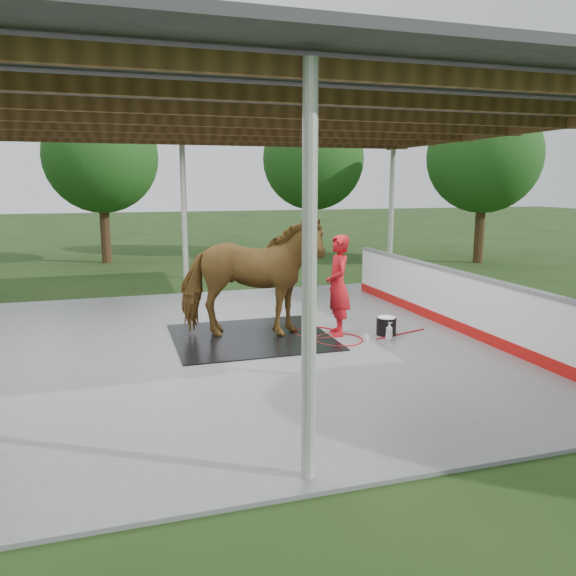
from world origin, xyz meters
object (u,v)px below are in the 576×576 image
object	(u,v)px
wash_bucket	(386,326)
dasher_board	(450,299)
handler	(338,285)
horse	(251,278)

from	to	relation	value
wash_bucket	dasher_board	bearing A→B (deg)	8.82
handler	wash_bucket	distance (m)	1.19
dasher_board	wash_bucket	bearing A→B (deg)	-171.18
horse	handler	size ratio (longest dim) A/B	1.39
dasher_board	horse	size ratio (longest dim) A/B	3.07
horse	wash_bucket	bearing A→B (deg)	-88.19
dasher_board	wash_bucket	xyz separation A→B (m)	(-1.49, -0.23, -0.37)
dasher_board	wash_bucket	size ratio (longest dim) A/B	21.51
dasher_board	wash_bucket	world-z (taller)	dasher_board
horse	wash_bucket	xyz separation A→B (m)	(2.47, -0.56, -0.94)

